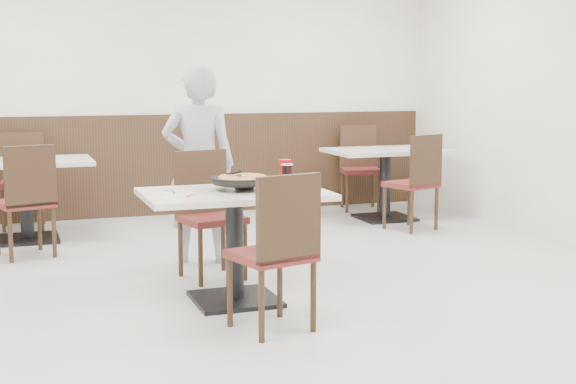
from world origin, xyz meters
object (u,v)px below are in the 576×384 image
object	(u,v)px
diner_person	(199,165)
bg_table_right	(385,184)
pizza	(243,181)
cola_glass	(287,174)
chair_far	(212,216)
bg_chair_left_far	(22,181)
side_plate	(177,194)
bg_chair_left_near	(24,201)
pizza_pan	(241,184)
bg_chair_right_near	(411,182)
bg_chair_right_far	(360,168)
main_table	(235,247)
bg_table_left	(26,200)
red_cup	(285,170)
chair_near	(271,251)

from	to	relation	value
diner_person	bg_table_right	distance (m)	2.70
pizza	diner_person	distance (m)	1.19
pizza	cola_glass	bearing A→B (deg)	29.45
chair_far	bg_chair_left_far	distance (m)	2.90
side_plate	bg_table_right	xyz separation A→B (m)	(2.76, 2.61, -0.38)
pizza	bg_chair_left_near	distance (m)	2.34
pizza_pan	diner_person	distance (m)	1.19
cola_glass	bg_chair_right_near	size ratio (longest dim) A/B	0.14
bg_table_right	bg_chair_right_far	xyz separation A→B (m)	(0.01, 0.65, 0.10)
main_table	cola_glass	xyz separation A→B (m)	(0.46, 0.26, 0.44)
bg_table_left	bg_chair_left_near	distance (m)	0.71
red_cup	bg_chair_right_far	xyz separation A→B (m)	(1.89, 2.84, -0.35)
side_plate	bg_table_left	distance (m)	2.84
red_cup	chair_near	bearing A→B (deg)	-113.57
chair_near	chair_far	world-z (taller)	same
pizza_pan	bg_table_right	size ratio (longest dim) A/B	0.26
main_table	pizza	size ratio (longest dim) A/B	4.01
bg_chair_right_far	bg_chair_left_far	bearing A→B (deg)	13.57
diner_person	bg_table_right	world-z (taller)	diner_person
diner_person	bg_chair_left_far	size ratio (longest dim) A/B	1.68
chair_near	chair_far	distance (m)	1.32
chair_far	bg_table_right	bearing A→B (deg)	-152.98
side_plate	bg_chair_right_near	bearing A→B (deg)	35.99
main_table	bg_table_right	xyz separation A→B (m)	(2.37, 2.55, 0.00)
pizza	bg_chair_right_far	xyz separation A→B (m)	(2.31, 3.16, -0.34)
chair_far	pizza	size ratio (longest dim) A/B	3.18
chair_near	red_cup	bearing A→B (deg)	51.92
pizza	bg_table_left	distance (m)	2.94
red_cup	bg_chair_left_far	bearing A→B (deg)	121.23
diner_person	cola_glass	bearing A→B (deg)	127.56
main_table	chair_far	xyz separation A→B (m)	(0.01, 0.66, 0.10)
main_table	side_plate	distance (m)	0.55
chair_near	red_cup	xyz separation A→B (m)	(0.44, 1.01, 0.35)
red_cup	bg_chair_left_far	distance (m)	3.41
diner_person	bg_chair_right_near	bearing A→B (deg)	-148.48
chair_far	bg_table_right	size ratio (longest dim) A/B	0.79
pizza_pan	bg_chair_left_far	xyz separation A→B (m)	(-1.33, 3.23, -0.32)
bg_chair_right_far	red_cup	bearing A→B (deg)	70.89
main_table	diner_person	world-z (taller)	diner_person
bg_table_left	red_cup	bearing A→B (deg)	-52.34
side_plate	bg_table_left	bearing A→B (deg)	107.98
diner_person	main_table	bearing A→B (deg)	102.38
bg_chair_left_near	chair_far	bearing A→B (deg)	-60.49
cola_glass	bg_chair_right_far	xyz separation A→B (m)	(1.91, 2.94, -0.34)
pizza	diner_person	bearing A→B (deg)	91.06
pizza_pan	side_plate	distance (m)	0.46
cola_glass	red_cup	world-z (taller)	red_cup
main_table	bg_table_left	size ratio (longest dim) A/B	1.00
chair_far	pizza_pan	bearing A→B (deg)	82.73
red_cup	side_plate	bearing A→B (deg)	-154.50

